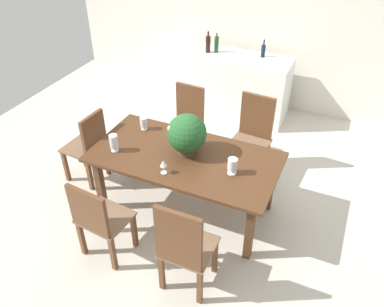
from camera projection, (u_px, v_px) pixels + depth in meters
name	position (u px, v px, depth m)	size (l,w,h in m)	color
ground_plane	(193.00, 196.00, 4.66)	(7.04, 7.04, 0.00)	beige
back_wall	(265.00, 22.00, 5.81)	(6.40, 0.10, 2.60)	silver
dining_table	(185.00, 162.00, 4.12)	(1.95, 1.00, 0.73)	#4C2D19
chair_far_left	(186.00, 120.00, 5.05)	(0.45, 0.48, 0.97)	brown
chair_near_right	(183.00, 247.00, 3.31)	(0.45, 0.44, 1.05)	brown
chair_head_end	(89.00, 145.00, 4.61)	(0.47, 0.43, 0.95)	brown
chair_far_right	(253.00, 133.00, 4.75)	(0.48, 0.50, 1.02)	brown
chair_near_left	(98.00, 218.00, 3.64)	(0.50, 0.45, 0.92)	brown
flower_centerpiece	(187.00, 134.00, 3.97)	(0.41, 0.41, 0.45)	#4C3828
crystal_vase_left	(114.00, 142.00, 4.08)	(0.09, 0.09, 0.19)	silver
crystal_vase_center_near	(232.00, 165.00, 3.78)	(0.10, 0.10, 0.17)	silver
crystal_vase_right	(144.00, 123.00, 4.43)	(0.08, 0.08, 0.15)	silver
wine_glass	(163.00, 164.00, 3.78)	(0.07, 0.07, 0.15)	silver
kitchen_counter	(235.00, 86.00, 5.98)	(1.60, 0.61, 0.94)	white
wine_bottle_dark	(216.00, 44.00, 5.75)	(0.06, 0.06, 0.29)	#194C1E
wine_bottle_clear	(208.00, 44.00, 5.75)	(0.07, 0.07, 0.31)	black
wine_bottle_tall	(263.00, 51.00, 5.62)	(0.06, 0.06, 0.25)	#0F1E38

